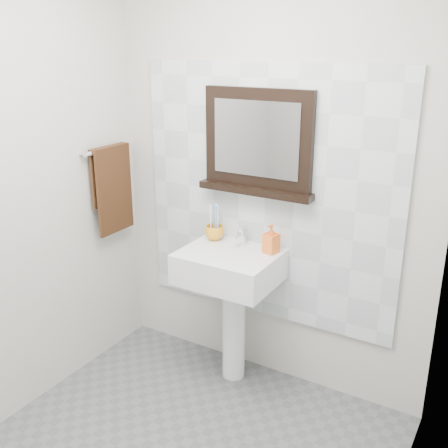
# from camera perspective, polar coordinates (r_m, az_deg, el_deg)

# --- Properties ---
(back_wall) EXTENTS (2.00, 0.01, 2.50)m
(back_wall) POSITION_cam_1_polar(r_m,az_deg,el_deg) (3.03, 4.73, 4.83)
(back_wall) COLOR beige
(back_wall) RESTS_ON ground
(right_wall) EXTENTS (0.01, 2.20, 2.50)m
(right_wall) POSITION_cam_1_polar(r_m,az_deg,el_deg) (1.74, 18.45, -7.31)
(right_wall) COLOR beige
(right_wall) RESTS_ON ground
(splashback) EXTENTS (1.60, 0.02, 1.50)m
(splashback) POSITION_cam_1_polar(r_m,az_deg,el_deg) (3.05, 4.58, 2.96)
(splashback) COLOR silver
(splashback) RESTS_ON back_wall
(pedestal_sink) EXTENTS (0.55, 0.44, 0.96)m
(pedestal_sink) POSITION_cam_1_polar(r_m,az_deg,el_deg) (3.09, 0.68, -6.17)
(pedestal_sink) COLOR white
(pedestal_sink) RESTS_ON ground
(toothbrush_cup) EXTENTS (0.12, 0.12, 0.09)m
(toothbrush_cup) POSITION_cam_1_polar(r_m,az_deg,el_deg) (3.18, -1.06, -0.95)
(toothbrush_cup) COLOR orange
(toothbrush_cup) RESTS_ON pedestal_sink
(toothbrushes) EXTENTS (0.05, 0.04, 0.21)m
(toothbrushes) POSITION_cam_1_polar(r_m,az_deg,el_deg) (3.16, -1.00, 0.41)
(toothbrushes) COLOR white
(toothbrushes) RESTS_ON toothbrush_cup
(soap_dispenser) EXTENTS (0.09, 0.09, 0.17)m
(soap_dispenser) POSITION_cam_1_polar(r_m,az_deg,el_deg) (2.98, 5.15, -1.61)
(soap_dispenser) COLOR #FF441E
(soap_dispenser) RESTS_ON pedestal_sink
(framed_mirror) EXTENTS (0.70, 0.11, 0.59)m
(framed_mirror) POSITION_cam_1_polar(r_m,az_deg,el_deg) (2.97, 3.70, 8.65)
(framed_mirror) COLOR black
(framed_mirror) RESTS_ON back_wall
(towel_bar) EXTENTS (0.07, 0.40, 0.03)m
(towel_bar) POSITION_cam_1_polar(r_m,az_deg,el_deg) (3.31, -12.43, 7.95)
(towel_bar) COLOR silver
(towel_bar) RESTS_ON left_wall
(hand_towel) EXTENTS (0.06, 0.30, 0.55)m
(hand_towel) POSITION_cam_1_polar(r_m,az_deg,el_deg) (3.35, -12.09, 4.42)
(hand_towel) COLOR #321C0E
(hand_towel) RESTS_ON towel_bar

